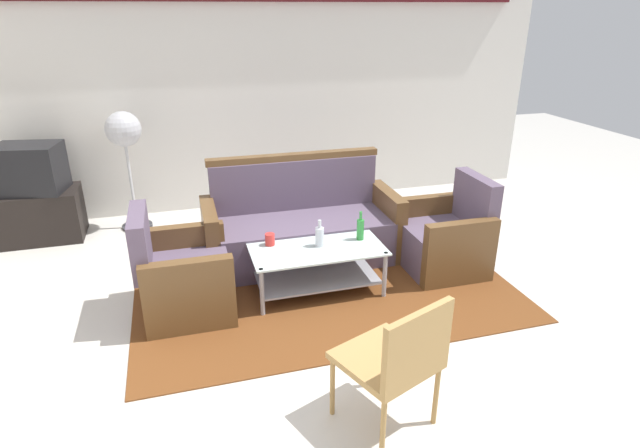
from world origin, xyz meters
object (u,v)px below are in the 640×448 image
at_px(television, 30,168).
at_px(wicker_chair, 398,356).
at_px(pedestal_fan, 124,136).
at_px(armchair_right, 445,239).
at_px(cup, 270,239).
at_px(couch, 301,228).
at_px(bottle_green, 360,229).
at_px(coffee_table, 316,262).
at_px(armchair_left, 183,278).
at_px(bottle_clear, 320,236).
at_px(tv_stand, 40,215).

xyz_separation_m(television, wicker_chair, (2.45, -3.45, -0.27)).
bearing_deg(wicker_chair, pedestal_fan, 91.80).
relative_size(armchair_right, cup, 8.50).
bearing_deg(couch, armchair_right, 156.80).
xyz_separation_m(bottle_green, wicker_chair, (-0.40, -1.67, -0.01)).
distance_m(coffee_table, television, 3.09).
bearing_deg(bottle_green, armchair_left, -177.97).
bearing_deg(pedestal_fan, armchair_right, -32.82).
relative_size(cup, wicker_chair, 0.12).
relative_size(armchair_left, coffee_table, 0.77).
xyz_separation_m(couch, bottle_clear, (0.00, -0.61, 0.18)).
bearing_deg(bottle_green, bottle_clear, -175.08).
bearing_deg(wicker_chair, cup, 79.81).
xyz_separation_m(tv_stand, pedestal_fan, (0.92, 0.05, 0.75)).
xyz_separation_m(couch, wicker_chair, (-0.02, -2.25, 0.18)).
relative_size(coffee_table, cup, 11.00).
xyz_separation_m(coffee_table, cup, (-0.36, 0.14, 0.19)).
relative_size(armchair_left, tv_stand, 1.06).
relative_size(couch, tv_stand, 2.26).
height_order(armchair_left, coffee_table, armchair_left).
bearing_deg(wicker_chair, bottle_green, 54.93).
bearing_deg(bottle_clear, television, 143.80).
relative_size(couch, bottle_green, 7.15).
bearing_deg(tv_stand, bottle_green, -32.01).
distance_m(armchair_left, pedestal_fan, 2.06).
xyz_separation_m(armchair_right, bottle_clear, (-1.21, -0.08, 0.21)).
bearing_deg(armchair_right, coffee_table, 94.38).
bearing_deg(couch, bottle_green, 123.35).
bearing_deg(armchair_left, pedestal_fan, -166.68).
bearing_deg(armchair_right, tv_stand, 65.08).
height_order(bottle_clear, tv_stand, bottle_clear).
relative_size(armchair_left, pedestal_fan, 0.67).
bearing_deg(couch, television, -25.40).
distance_m(armchair_left, wicker_chair, 1.96).
distance_m(armchair_right, coffee_table, 1.24).
xyz_separation_m(armchair_left, television, (-1.36, 1.83, 0.47)).
height_order(bottle_green, cup, bottle_green).
bearing_deg(wicker_chair, coffee_table, 68.34).
xyz_separation_m(television, pedestal_fan, (0.92, 0.05, 0.25)).
xyz_separation_m(cup, pedestal_fan, (-1.16, 1.73, 0.55)).
bearing_deg(armchair_left, cup, 102.08).
bearing_deg(armchair_right, couch, 66.53).
height_order(television, wicker_chair, television).
distance_m(armchair_left, bottle_green, 1.50).
relative_size(armchair_left, television, 1.27).
xyz_separation_m(armchair_right, pedestal_fan, (-2.76, 1.78, 0.73)).
relative_size(bottle_clear, cup, 2.31).
bearing_deg(tv_stand, coffee_table, -36.72).
relative_size(armchair_right, tv_stand, 1.06).
bearing_deg(tv_stand, armchair_right, -25.20).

